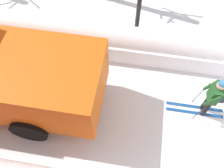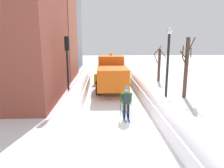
% 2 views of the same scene
% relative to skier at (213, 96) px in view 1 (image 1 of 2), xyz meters
% --- Properties ---
extents(skier, '(0.62, 1.80, 1.81)m').
position_rel_skier_xyz_m(skier, '(0.00, 0.00, 0.00)').
color(skier, black).
rests_on(skier, ground).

